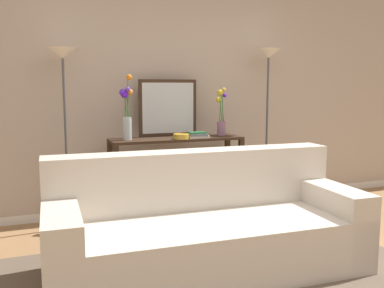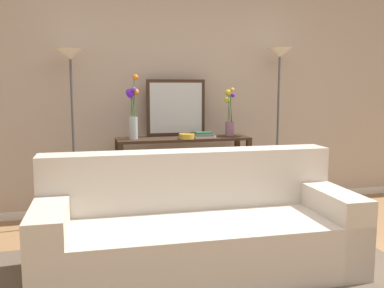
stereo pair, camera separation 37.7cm
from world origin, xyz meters
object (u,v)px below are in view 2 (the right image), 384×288
object	(u,v)px
book_row_under_console	(145,214)
wall_mirror	(176,108)
vase_tall_flowers	(133,112)
fruit_bowl	(187,136)
floor_lamp_left	(71,88)
console_table	(183,162)
couch	(197,230)
floor_lamp_right	(279,84)
vase_short_flowers	(229,117)
book_stack	(204,135)

from	to	relation	value
book_row_under_console	wall_mirror	bearing A→B (deg)	23.66
vase_tall_flowers	fruit_bowl	distance (m)	0.60
floor_lamp_left	console_table	bearing A→B (deg)	-1.23
console_table	fruit_bowl	size ratio (longest dim) A/B	8.67
couch	book_row_under_console	world-z (taller)	couch
console_table	floor_lamp_left	distance (m)	1.36
wall_mirror	fruit_bowl	bearing A→B (deg)	-81.40
wall_mirror	book_row_under_console	bearing A→B (deg)	-156.34
vase_tall_flowers	fruit_bowl	size ratio (longest dim) A/B	4.05
couch	floor_lamp_right	bearing A→B (deg)	45.87
book_row_under_console	vase_short_flowers	bearing A→B (deg)	1.27
console_table	vase_short_flowers	xyz separation A→B (m)	(0.52, 0.02, 0.47)
floor_lamp_left	vase_tall_flowers	bearing A→B (deg)	-3.46
wall_mirror	book_row_under_console	size ratio (longest dim) A/B	2.06
book_stack	console_table	bearing A→B (deg)	152.70
wall_mirror	book_stack	xyz separation A→B (m)	(0.24, -0.27, -0.27)
couch	wall_mirror	xyz separation A→B (m)	(0.18, 1.50, 0.85)
wall_mirror	vase_tall_flowers	size ratio (longest dim) A/B	0.98
vase_short_flowers	couch	bearing A→B (deg)	-118.68
couch	floor_lamp_right	distance (m)	2.19
vase_tall_flowers	vase_short_flowers	world-z (taller)	vase_tall_flowers
wall_mirror	vase_short_flowers	bearing A→B (deg)	-14.53
vase_short_flowers	book_row_under_console	world-z (taller)	vase_short_flowers
console_table	vase_tall_flowers	distance (m)	0.75
floor_lamp_right	fruit_bowl	size ratio (longest dim) A/B	11.24
console_table	vase_short_flowers	distance (m)	0.70
console_table	book_stack	bearing A→B (deg)	-27.30
couch	floor_lamp_right	world-z (taller)	floor_lamp_right
floor_lamp_left	fruit_bowl	bearing A→B (deg)	-7.70
vase_short_flowers	vase_tall_flowers	bearing A→B (deg)	-178.22
wall_mirror	book_row_under_console	xyz separation A→B (m)	(-0.38, -0.17, -1.10)
wall_mirror	vase_tall_flowers	distance (m)	0.52
couch	wall_mirror	bearing A→B (deg)	83.07
wall_mirror	floor_lamp_right	bearing A→B (deg)	-7.12
vase_tall_flowers	fruit_bowl	xyz separation A→B (m)	(0.53, -0.12, -0.24)
wall_mirror	fruit_bowl	world-z (taller)	wall_mirror
vase_short_flowers	book_stack	xyz separation A→B (m)	(-0.32, -0.12, -0.18)
console_table	vase_tall_flowers	world-z (taller)	vase_tall_flowers
couch	book_row_under_console	distance (m)	1.37
couch	vase_tall_flowers	world-z (taller)	vase_tall_flowers
floor_lamp_right	vase_short_flowers	world-z (taller)	floor_lamp_right
floor_lamp_right	book_row_under_console	world-z (taller)	floor_lamp_right
floor_lamp_left	vase_short_flowers	world-z (taller)	floor_lamp_left
book_stack	book_row_under_console	size ratio (longest dim) A/B	0.72
vase_short_flowers	book_stack	size ratio (longest dim) A/B	2.32
floor_lamp_left	floor_lamp_right	world-z (taller)	floor_lamp_right
couch	vase_short_flowers	distance (m)	1.71
fruit_bowl	floor_lamp_right	bearing A→B (deg)	7.91
floor_lamp_right	wall_mirror	xyz separation A→B (m)	(-1.13, 0.14, -0.26)
book_stack	floor_lamp_left	bearing A→B (deg)	174.53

